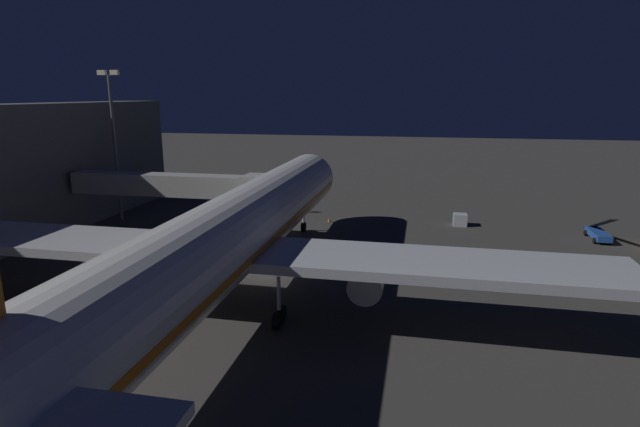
% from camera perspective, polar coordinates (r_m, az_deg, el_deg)
% --- Properties ---
extents(ground_plane, '(320.00, 320.00, 0.00)m').
position_cam_1_polar(ground_plane, '(48.18, -6.08, -6.78)').
color(ground_plane, '#383533').
extents(airliner_at_gate, '(57.14, 61.62, 19.70)m').
position_cam_1_polar(airliner_at_gate, '(38.44, -10.24, -2.67)').
color(airliner_at_gate, silver).
rests_on(airliner_at_gate, ground_plane).
extents(jet_bridge, '(24.88, 3.40, 7.67)m').
position_cam_1_polar(jet_bridge, '(60.86, -15.16, 3.08)').
color(jet_bridge, '#9E9E99').
rests_on(jet_bridge, ground_plane).
extents(apron_floodlight_mast, '(2.90, 0.50, 19.53)m').
position_cam_1_polar(apron_floodlight_mast, '(71.29, -22.35, 8.13)').
color(apron_floodlight_mast, '#59595E').
rests_on(apron_floodlight_mast, ground_plane).
extents(belt_loader, '(1.96, 8.24, 3.53)m').
position_cam_1_polar(belt_loader, '(66.71, 29.09, -1.94)').
color(belt_loader, '#234C9E').
rests_on(belt_loader, ground_plane).
extents(baggage_container_near_belt, '(1.71, 1.71, 1.52)m').
position_cam_1_polar(baggage_container_near_belt, '(67.23, 15.63, -0.68)').
color(baggage_container_near_belt, '#B7BABF').
rests_on(baggage_container_near_belt, ground_plane).
extents(traffic_cone_nose_port, '(0.36, 0.36, 0.55)m').
position_cam_1_polar(traffic_cone_nose_port, '(66.77, 1.04, -0.71)').
color(traffic_cone_nose_port, orange).
rests_on(traffic_cone_nose_port, ground_plane).
extents(traffic_cone_nose_starboard, '(0.36, 0.36, 0.55)m').
position_cam_1_polar(traffic_cone_nose_starboard, '(67.68, -2.62, -0.52)').
color(traffic_cone_nose_starboard, orange).
rests_on(traffic_cone_nose_starboard, ground_plane).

